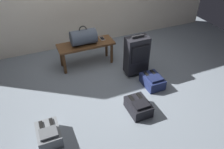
{
  "coord_description": "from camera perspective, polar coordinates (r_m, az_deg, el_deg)",
  "views": [
    {
      "loc": [
        -1.09,
        -2.62,
        2.31
      ],
      "look_at": [
        -0.01,
        -0.05,
        0.25
      ],
      "focal_mm": 35.59,
      "sensor_mm": 36.0,
      "label": 1
    }
  ],
  "objects": [
    {
      "name": "ground_plane",
      "position": [
        3.66,
        -0.14,
        -2.72
      ],
      "size": [
        6.6,
        6.6,
        0.0
      ],
      "primitive_type": "plane",
      "color": "slate"
    },
    {
      "name": "backpack_grey",
      "position": [
        2.94,
        -15.94,
        -14.53
      ],
      "size": [
        0.28,
        0.38,
        0.21
      ],
      "color": "slate",
      "rests_on": "ground"
    },
    {
      "name": "bench",
      "position": [
        4.0,
        -6.68,
        7.07
      ],
      "size": [
        1.0,
        0.36,
        0.43
      ],
      "color": "brown",
      "rests_on": "ground"
    },
    {
      "name": "suitcase_upright_charcoal",
      "position": [
        3.74,
        6.36,
        5.01
      ],
      "size": [
        0.38,
        0.24,
        0.73
      ],
      "color": "black",
      "rests_on": "ground"
    },
    {
      "name": "cell_phone",
      "position": [
        4.11,
        -2.55,
        9.23
      ],
      "size": [
        0.07,
        0.14,
        0.01
      ],
      "color": "silver",
      "rests_on": "bench"
    },
    {
      "name": "backpack_dark",
      "position": [
        3.18,
        6.79,
        -8.1
      ],
      "size": [
        0.28,
        0.38,
        0.21
      ],
      "color": "black",
      "rests_on": "ground"
    },
    {
      "name": "duffel_bag_slate",
      "position": [
        3.9,
        -7.36,
        9.52
      ],
      "size": [
        0.44,
        0.26,
        0.34
      ],
      "color": "#475160",
      "rests_on": "bench"
    },
    {
      "name": "backpack_navy",
      "position": [
        3.65,
        10.37,
        -1.61
      ],
      "size": [
        0.28,
        0.38,
        0.21
      ],
      "color": "navy",
      "rests_on": "ground"
    }
  ]
}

